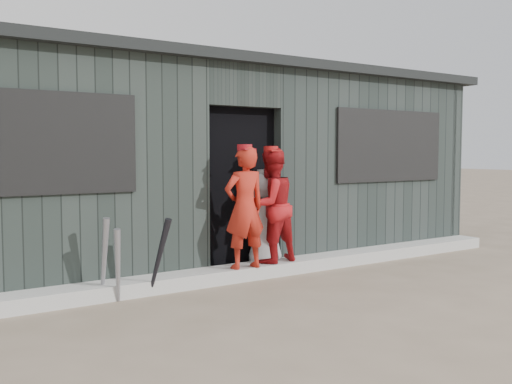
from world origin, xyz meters
TOP-DOWN VIEW (x-y plane):
  - ground at (0.00, 0.00)m, footprint 80.00×80.00m
  - curb at (0.00, 1.82)m, footprint 8.00×0.36m
  - bat_left at (-1.83, 1.74)m, footprint 0.08×0.22m
  - bat_mid at (-1.75, 1.58)m, footprint 0.13×0.21m
  - bat_right at (-1.33, 1.56)m, footprint 0.19×0.34m
  - player_red_left at (-0.22, 1.70)m, footprint 0.51×0.34m
  - player_red_right at (0.23, 1.83)m, footprint 0.72×0.59m
  - player_grey_back at (0.26, 2.02)m, footprint 0.60×0.40m
  - dugout at (-0.00, 3.50)m, footprint 8.30×3.30m

SIDE VIEW (x-z plane):
  - ground at x=0.00m, z-range 0.00..0.00m
  - curb at x=0.00m, z-range 0.00..0.15m
  - bat_mid at x=-1.75m, z-range 0.00..0.74m
  - bat_right at x=-1.33m, z-range 0.00..0.81m
  - bat_left at x=-1.83m, z-range 0.00..0.83m
  - player_grey_back at x=0.26m, z-range 0.00..1.22m
  - player_red_right at x=0.23m, z-range 0.15..1.51m
  - player_red_left at x=-0.22m, z-range 0.15..1.52m
  - dugout at x=0.00m, z-range -0.02..2.60m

